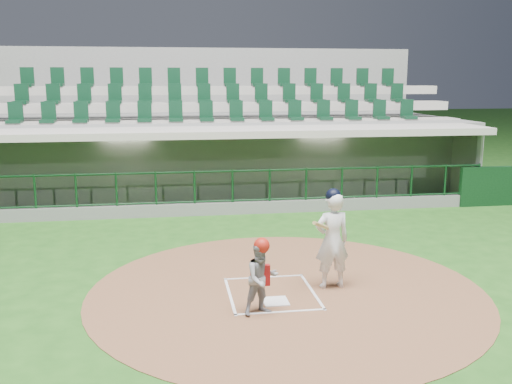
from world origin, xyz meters
TOP-DOWN VIEW (x-y plane):
  - ground at (0.00, 0.00)m, footprint 120.00×120.00m
  - dirt_circle at (0.30, -0.20)m, footprint 7.20×7.20m
  - home_plate at (0.00, -0.70)m, footprint 0.43×0.43m
  - batter_box_chalk at (0.00, -0.30)m, footprint 1.55×1.80m
  - dugout_structure at (0.08, 7.81)m, footprint 16.40×3.70m
  - seating_deck at (0.00, 10.91)m, footprint 17.00×6.72m
  - batter at (1.15, -0.14)m, footprint 0.88×0.88m
  - catcher at (-0.32, -1.15)m, footprint 0.70×0.62m

SIDE VIEW (x-z plane):
  - ground at x=0.00m, z-range 0.00..0.00m
  - dirt_circle at x=0.30m, z-range 0.00..0.01m
  - batter_box_chalk at x=0.00m, z-range 0.01..0.02m
  - home_plate at x=0.00m, z-range 0.01..0.03m
  - catcher at x=-0.32m, z-range 0.00..1.29m
  - batter at x=1.15m, z-range 0.01..1.87m
  - dugout_structure at x=0.08m, z-range -0.54..2.46m
  - seating_deck at x=0.00m, z-range -1.15..4.00m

